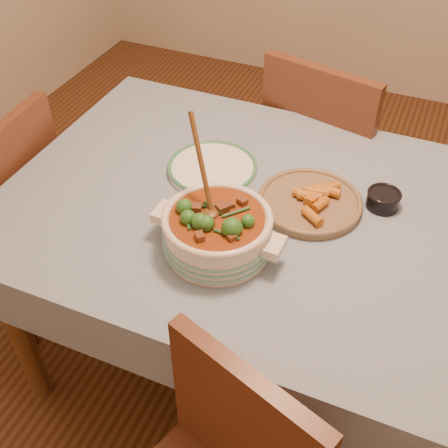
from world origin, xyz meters
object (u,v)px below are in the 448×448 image
dining_table (284,236)px  fried_plate (310,200)px  white_plate (212,168)px  chair_far (325,153)px  condiment_bowl (383,198)px  stew_casserole (217,229)px  chair_left (6,211)px

dining_table → fried_plate: bearing=47.3°
white_plate → chair_far: size_ratio=0.30×
condiment_bowl → stew_casserole: bearing=-136.7°
chair_far → dining_table: bearing=106.0°
stew_casserole → white_plate: bearing=116.2°
condiment_bowl → chair_left: chair_left is taller
fried_plate → chair_far: chair_far is taller
white_plate → chair_far: (0.24, 0.55, -0.23)m
stew_casserole → fried_plate: (0.18, 0.27, -0.05)m
chair_left → fried_plate: bearing=94.6°
chair_far → chair_left: (-0.96, -0.76, -0.03)m
dining_table → stew_casserole: size_ratio=4.63×
dining_table → white_plate: (-0.28, 0.10, 0.10)m
condiment_bowl → fried_plate: bearing=-157.4°
condiment_bowl → fried_plate: (-0.19, -0.08, -0.01)m
dining_table → stew_casserole: (-0.12, -0.21, 0.16)m
dining_table → condiment_bowl: condiment_bowl is taller
stew_casserole → chair_left: 0.93m
white_plate → chair_left: (-0.72, -0.20, -0.26)m
fried_plate → white_plate: bearing=172.8°
stew_casserole → white_plate: size_ratio=1.27×
dining_table → chair_far: size_ratio=1.78×
stew_casserole → chair_left: stew_casserole is taller
white_plate → fried_plate: size_ratio=0.81×
fried_plate → chair_far: size_ratio=0.38×
stew_casserole → white_plate: stew_casserole is taller
chair_left → white_plate: bearing=101.7°
dining_table → chair_left: size_ratio=1.88×
dining_table → fried_plate: size_ratio=4.73×
dining_table → white_plate: 0.31m
white_plate → condiment_bowl: (0.52, 0.04, 0.02)m
dining_table → white_plate: bearing=160.4°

